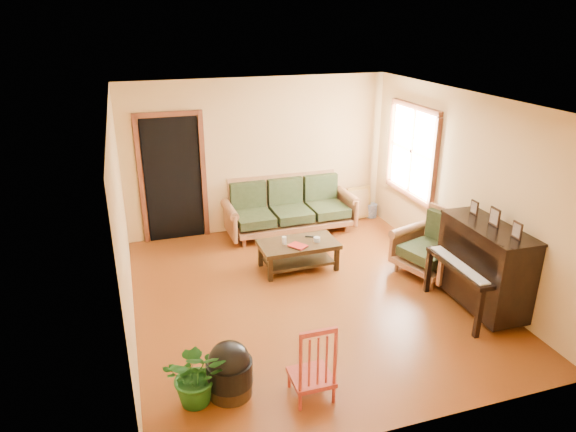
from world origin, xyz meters
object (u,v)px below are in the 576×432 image
object	(u,v)px
piano	(484,268)
ceramic_crock	(371,211)
armchair	(431,245)
potted_plant	(197,374)
footstool	(230,375)
red_chair	(312,359)
coffee_table	(298,255)
sofa	(291,206)

from	to	relation	value
piano	ceramic_crock	bearing A→B (deg)	89.43
armchair	potted_plant	size ratio (longest dim) A/B	1.42
footstool	red_chair	xyz separation A→B (m)	(0.76, -0.26, 0.21)
armchair	ceramic_crock	size ratio (longest dim) A/B	3.69
coffee_table	armchair	size ratio (longest dim) A/B	1.23
piano	ceramic_crock	distance (m)	3.33
piano	coffee_table	bearing A→B (deg)	137.94
sofa	red_chair	bearing A→B (deg)	-106.37
sofa	footstool	world-z (taller)	sofa
armchair	ceramic_crock	xyz separation A→B (m)	(0.23, 2.31, -0.34)
sofa	coffee_table	world-z (taller)	sofa
red_chair	ceramic_crock	world-z (taller)	red_chair
footstool	ceramic_crock	world-z (taller)	footstool
red_chair	potted_plant	size ratio (longest dim) A/B	1.31
coffee_table	sofa	bearing A→B (deg)	76.67
potted_plant	sofa	bearing A→B (deg)	59.90
red_chair	potted_plant	bearing A→B (deg)	167.64
piano	potted_plant	world-z (taller)	piano
armchair	footstool	distance (m)	3.64
sofa	red_chair	size ratio (longest dim) A/B	2.57
piano	footstool	world-z (taller)	piano
sofa	piano	distance (m)	3.44
sofa	coffee_table	distance (m)	1.38
footstool	potted_plant	distance (m)	0.34
coffee_table	red_chair	size ratio (longest dim) A/B	1.33
sofa	ceramic_crock	size ratio (longest dim) A/B	8.78
sofa	armchair	size ratio (longest dim) A/B	2.38
armchair	red_chair	distance (m)	3.12
sofa	piano	xyz separation A→B (m)	(1.55, -3.07, 0.10)
sofa	potted_plant	xyz separation A→B (m)	(-2.15, -3.71, -0.15)
sofa	piano	world-z (taller)	piano
red_chair	potted_plant	world-z (taller)	red_chair
ceramic_crock	potted_plant	xyz separation A→B (m)	(-3.80, -3.93, 0.20)
coffee_table	potted_plant	world-z (taller)	potted_plant
sofa	armchair	bearing A→B (deg)	-56.82
coffee_table	red_chair	bearing A→B (deg)	-106.10
coffee_table	potted_plant	distance (m)	3.02
piano	ceramic_crock	xyz separation A→B (m)	(0.11, 3.30, -0.45)
coffee_table	armchair	xyz separation A→B (m)	(1.74, -0.77, 0.26)
coffee_table	footstool	distance (m)	2.81
potted_plant	ceramic_crock	bearing A→B (deg)	45.96
footstool	ceramic_crock	xyz separation A→B (m)	(3.48, 3.91, -0.09)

